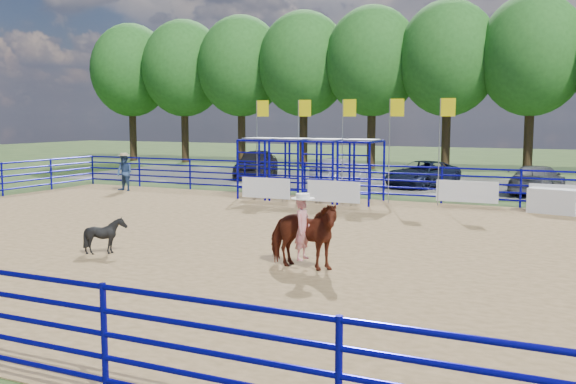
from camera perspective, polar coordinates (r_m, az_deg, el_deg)
The scene contains 14 objects.
ground at distance 18.14m, azimuth -2.34°, elevation -4.36°, with size 120.00×120.00×0.00m, color #364F1F.
arena_dirt at distance 18.13m, azimuth -2.34°, elevation -4.33°, with size 30.00×20.00×0.02m, color #9E7E4F.
gravel_strip at distance 34.00m, azimuth 10.85°, elevation 0.69°, with size 40.00×10.00×0.01m, color gray.
announcer_table at distance 24.98m, azimuth 22.53°, elevation -0.75°, with size 1.68×0.78×0.90m, color white.
horse_and_rider at distance 14.58m, azimuth 1.33°, elevation -3.46°, with size 1.91×0.97×2.45m.
calf at distance 16.90m, azimuth -15.92°, elevation -3.74°, with size 0.76×0.85×0.94m, color black.
spectator_cowboy at distance 31.04m, azimuth -14.34°, elevation 1.72°, with size 0.91×0.75×1.77m.
car_a at distance 36.70m, azimuth -2.85°, elevation 2.54°, with size 1.95×4.85×1.65m, color black.
car_b at distance 34.70m, azimuth 4.77°, elevation 1.96°, with size 1.33×3.82×1.26m, color gray.
car_c at distance 32.74m, azimuth 11.86°, elevation 1.59°, with size 2.14×4.64×1.29m, color #151B35.
car_d at distance 31.10m, azimuth 21.28°, elevation 1.03°, with size 1.83×4.50×1.31m, color #555558.
perimeter_fence at distance 18.01m, azimuth -2.35°, elevation -2.02°, with size 30.10×20.10×1.50m.
chute_assembly at distance 26.73m, azimuth 2.68°, elevation 1.91°, with size 19.32×2.41×4.20m.
treeline at distance 42.81m, azimuth 14.06°, elevation 11.91°, with size 56.40×6.40×11.24m.
Camera 1 is at (8.14, -15.84, 3.46)m, focal length 40.00 mm.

